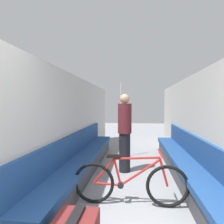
{
  "coord_description": "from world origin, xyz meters",
  "views": [
    {
      "loc": [
        0.06,
        -1.19,
        1.47
      ],
      "look_at": [
        -0.46,
        3.23,
        1.31
      ],
      "focal_mm": 32.0,
      "sensor_mm": 36.0,
      "label": 1
    }
  ],
  "objects_px": {
    "bench_seat_row_left": "(83,161)",
    "bench_seat_row_right": "(185,165)",
    "bicycle": "(130,183)",
    "grab_pole_near": "(121,121)",
    "passenger_standing": "(125,132)"
  },
  "relations": [
    {
      "from": "bench_seat_row_right",
      "to": "bench_seat_row_left",
      "type": "bearing_deg",
      "value": 180.0
    },
    {
      "from": "bench_seat_row_left",
      "to": "passenger_standing",
      "type": "distance_m",
      "value": 1.1
    },
    {
      "from": "bench_seat_row_right",
      "to": "passenger_standing",
      "type": "bearing_deg",
      "value": 167.28
    },
    {
      "from": "passenger_standing",
      "to": "bicycle",
      "type": "bearing_deg",
      "value": 159.97
    },
    {
      "from": "bench_seat_row_left",
      "to": "passenger_standing",
      "type": "height_order",
      "value": "passenger_standing"
    },
    {
      "from": "bench_seat_row_left",
      "to": "bench_seat_row_right",
      "type": "height_order",
      "value": "same"
    },
    {
      "from": "bench_seat_row_right",
      "to": "bicycle",
      "type": "xyz_separation_m",
      "value": [
        -1.07,
        -1.2,
        0.05
      ]
    },
    {
      "from": "bench_seat_row_right",
      "to": "grab_pole_near",
      "type": "bearing_deg",
      "value": 133.8
    },
    {
      "from": "bench_seat_row_left",
      "to": "grab_pole_near",
      "type": "relative_size",
      "value": 2.33
    },
    {
      "from": "bicycle",
      "to": "passenger_standing",
      "type": "relative_size",
      "value": 0.99
    },
    {
      "from": "bench_seat_row_left",
      "to": "bench_seat_row_right",
      "type": "bearing_deg",
      "value": 0.0
    },
    {
      "from": "bicycle",
      "to": "grab_pole_near",
      "type": "height_order",
      "value": "grab_pole_near"
    },
    {
      "from": "bicycle",
      "to": "grab_pole_near",
      "type": "relative_size",
      "value": 0.8
    },
    {
      "from": "bench_seat_row_left",
      "to": "passenger_standing",
      "type": "xyz_separation_m",
      "value": [
        0.88,
        0.28,
        0.61
      ]
    },
    {
      "from": "bench_seat_row_right",
      "to": "passenger_standing",
      "type": "xyz_separation_m",
      "value": [
        -1.23,
        0.28,
        0.61
      ]
    }
  ]
}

